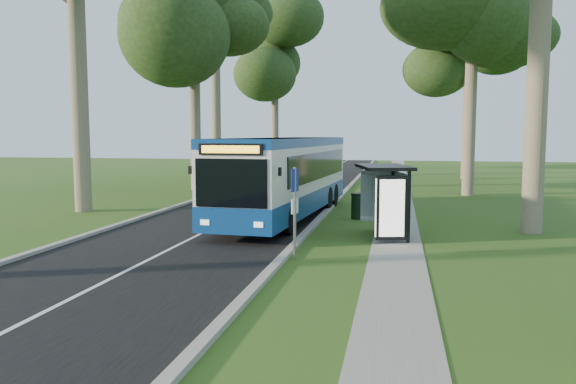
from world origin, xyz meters
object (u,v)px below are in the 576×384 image
bus (286,177)px  car_silver (235,170)px  bus_shelter (387,188)px  bus_stop_sign (295,202)px  car_white (223,175)px  litter_bin (358,206)px

bus → car_silver: size_ratio=2.99×
bus_shelter → car_silver: bus_shelter is taller
bus_stop_sign → car_silver: bus_stop_sign is taller
car_white → car_silver: 4.58m
bus_stop_sign → bus_shelter: bearing=76.0°
bus → car_white: (-7.12, 14.12, -0.99)m
bus → car_silver: bearing=116.7°
bus_stop_sign → bus_shelter: size_ratio=0.83×
bus → litter_bin: size_ratio=12.05×
bus_stop_sign → bus: bearing=123.3°
bus_shelter → litter_bin: bearing=93.3°
bus_shelter → litter_bin: size_ratio=2.94×
bus → bus_shelter: size_ratio=4.09×
bus → bus_stop_sign: 7.53m
bus_stop_sign → bus_shelter: (2.37, 3.50, 0.10)m
car_silver → litter_bin: bearing=-85.1°
bus → litter_bin: bus is taller
bus_shelter → car_silver: size_ratio=0.73×
bus → litter_bin: 3.10m
litter_bin → car_white: 17.03m
litter_bin → car_white: (-9.99, 13.79, 0.15)m
bus_shelter → bus: bearing=123.8°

